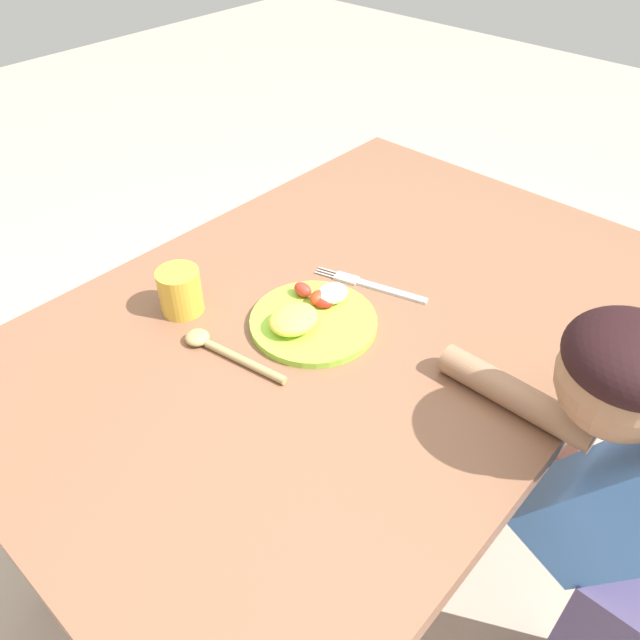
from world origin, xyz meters
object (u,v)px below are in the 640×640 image
object	(u,v)px
fork	(372,286)
drinking_cup	(180,291)
plate	(311,317)
person	(609,542)
spoon	(220,349)

from	to	relation	value
fork	drinking_cup	size ratio (longest dim) A/B	2.66
plate	person	size ratio (longest dim) A/B	0.25
fork	person	bearing A→B (deg)	154.31
plate	person	xyz separation A→B (m)	(0.06, -0.58, -0.18)
fork	person	size ratio (longest dim) A/B	0.25
fork	spoon	bearing A→B (deg)	60.60
fork	spoon	distance (m)	0.33
plate	drinking_cup	distance (m)	0.24
fork	spoon	size ratio (longest dim) A/B	1.08
fork	drinking_cup	bearing A→B (deg)	37.22
plate	spoon	world-z (taller)	plate
spoon	person	bearing A→B (deg)	-169.69
plate	fork	distance (m)	0.16
drinking_cup	fork	bearing A→B (deg)	-36.81
fork	spoon	xyz separation A→B (m)	(-0.32, 0.08, 0.01)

